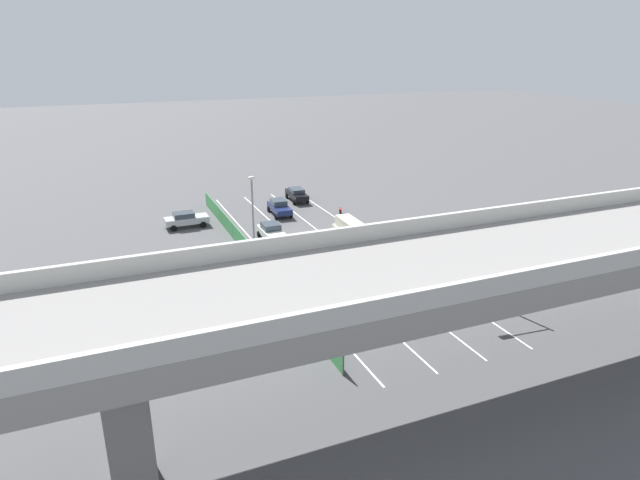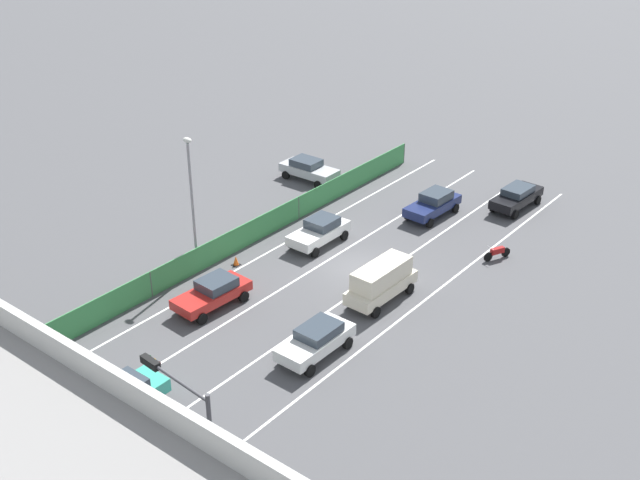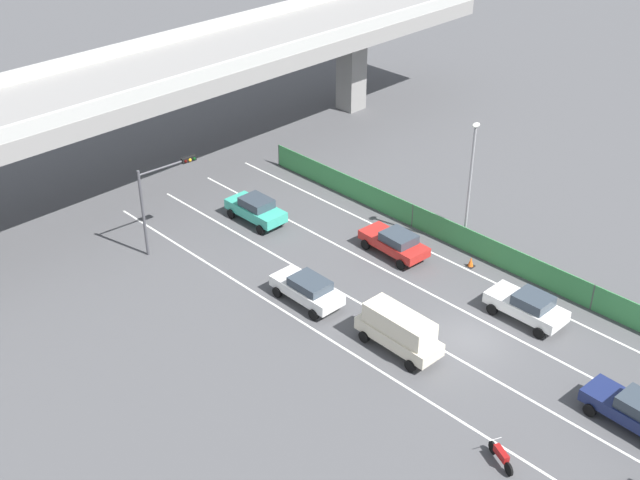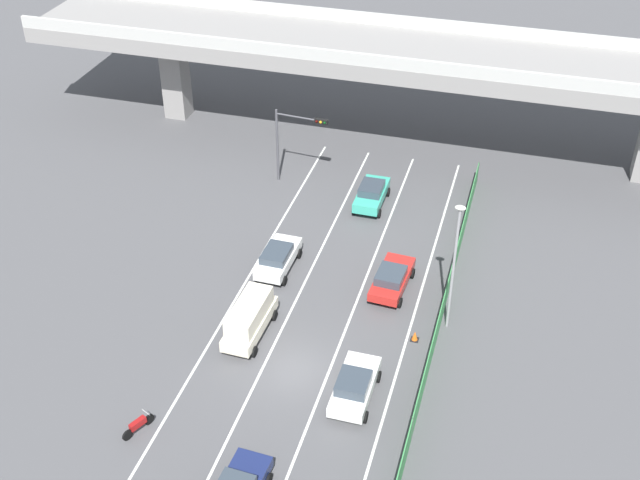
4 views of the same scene
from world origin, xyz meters
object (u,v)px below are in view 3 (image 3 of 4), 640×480
object	(u,v)px
car_taxi_teal	(256,209)
car_sedan_red	(395,242)
street_lamp	(471,175)
traffic_cone	(471,262)
motorcycle	(501,456)
traffic_light	(161,189)
car_van_cream	(399,329)
car_hatchback_white	(308,289)
car_sedan_white	(528,306)
car_sedan_navy	(634,410)

from	to	relation	value
car_taxi_teal	car_sedan_red	bearing A→B (deg)	-69.52
street_lamp	traffic_cone	bearing A→B (deg)	-132.41
car_sedan_red	motorcycle	distance (m)	17.60
motorcycle	traffic_cone	xyz separation A→B (m)	(12.00, 10.54, -0.17)
traffic_light	traffic_cone	xyz separation A→B (m)	(11.73, -14.58, -3.79)
car_van_cream	traffic_cone	size ratio (longest dim) A/B	7.82
car_taxi_teal	street_lamp	world-z (taller)	street_lamp
car_van_cream	car_sedan_red	world-z (taller)	car_van_cream
car_taxi_teal	traffic_light	world-z (taller)	traffic_light
car_hatchback_white	street_lamp	xyz separation A→B (m)	(11.14, -2.45, 4.04)
car_sedan_white	car_taxi_teal	bearing A→B (deg)	100.50
car_sedan_white	car_van_cream	xyz separation A→B (m)	(-6.94, 3.20, 0.35)
car_taxi_teal	car_sedan_navy	size ratio (longest dim) A/B	0.94
car_van_cream	car_taxi_teal	size ratio (longest dim) A/B	1.11
car_sedan_red	car_hatchback_white	xyz separation A→B (m)	(-7.34, 0.06, 0.03)
car_sedan_navy	motorcycle	world-z (taller)	car_sedan_navy
car_sedan_white	car_sedan_red	world-z (taller)	car_sedan_white
street_lamp	traffic_cone	size ratio (longest dim) A/B	13.53
car_taxi_teal	car_hatchback_white	size ratio (longest dim) A/B	0.98
motorcycle	traffic_light	xyz separation A→B (m)	(0.27, 25.12, 3.61)
motorcycle	traffic_cone	size ratio (longest dim) A/B	2.96
car_hatchback_white	traffic_cone	xyz separation A→B (m)	(9.58, -4.16, -0.62)
car_hatchback_white	traffic_light	world-z (taller)	traffic_light
car_van_cream	car_hatchback_white	bearing A→B (deg)	94.02
car_sedan_red	traffic_light	size ratio (longest dim) A/B	0.80
car_sedan_navy	car_sedan_red	bearing A→B (deg)	78.84
car_sedan_white	traffic_cone	world-z (taller)	car_sedan_white
car_sedan_white	motorcycle	world-z (taller)	car_sedan_white
car_van_cream	car_sedan_red	size ratio (longest dim) A/B	1.05
car_sedan_red	traffic_cone	distance (m)	4.72
car_sedan_white	car_taxi_teal	world-z (taller)	car_taxi_teal
traffic_light	street_lamp	size ratio (longest dim) A/B	0.69
car_sedan_white	traffic_light	size ratio (longest dim) A/B	0.77
car_sedan_white	traffic_light	distance (m)	22.32
car_sedan_navy	traffic_light	size ratio (longest dim) A/B	0.81
car_van_cream	car_hatchback_white	xyz separation A→B (m)	(-0.44, 6.32, -0.35)
car_taxi_teal	car_sedan_red	distance (m)	9.69
car_hatchback_white	motorcycle	bearing A→B (deg)	-99.34
car_taxi_teal	car_hatchback_white	world-z (taller)	car_taxi_teal
traffic_cone	car_sedan_white	bearing A→B (deg)	-112.30
car_sedan_navy	street_lamp	distance (m)	17.22
traffic_light	street_lamp	bearing A→B (deg)	-44.07
car_van_cream	car_sedan_red	distance (m)	9.32
traffic_cone	car_sedan_navy	bearing A→B (deg)	-113.05
traffic_light	car_taxi_teal	bearing A→B (deg)	-12.91
car_sedan_red	car_hatchback_white	world-z (taller)	car_hatchback_white
traffic_light	street_lamp	world-z (taller)	street_lamp
car_sedan_navy	car_sedan_white	bearing A→B (deg)	66.46
car_sedan_red	street_lamp	world-z (taller)	street_lamp
car_hatchback_white	motorcycle	size ratio (longest dim) A/B	2.44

